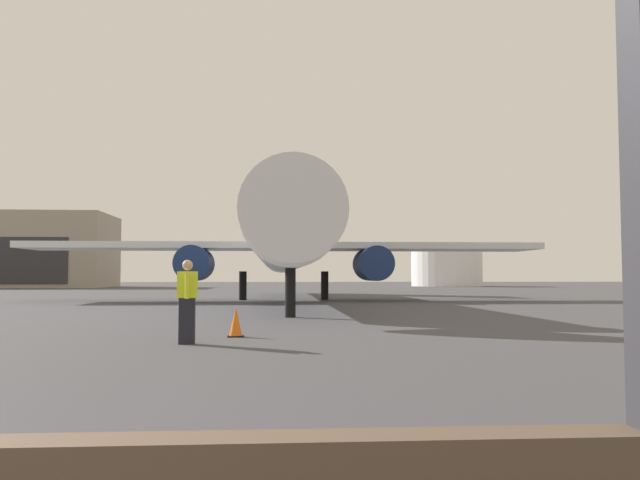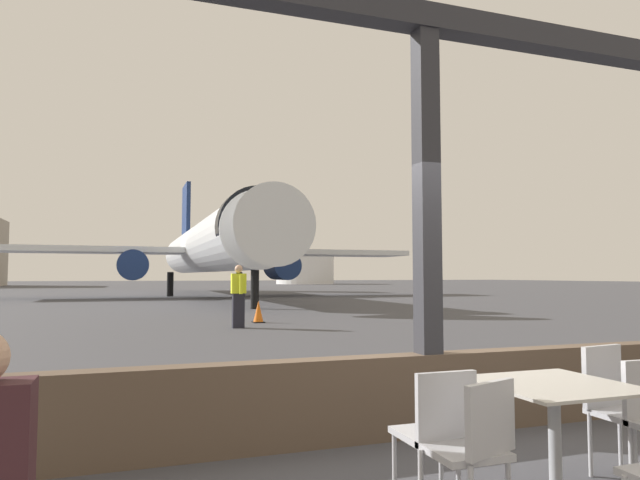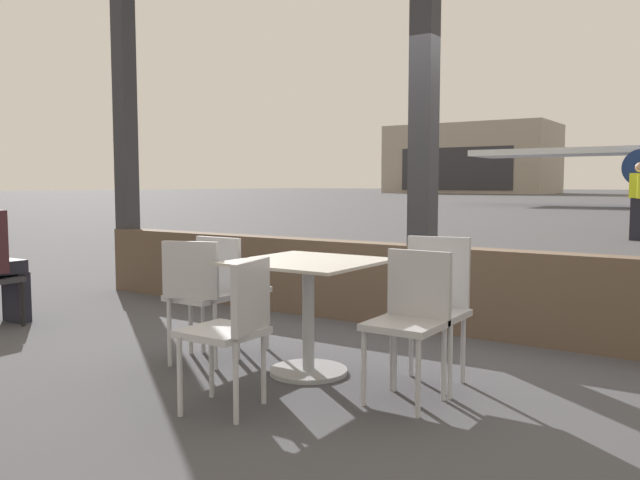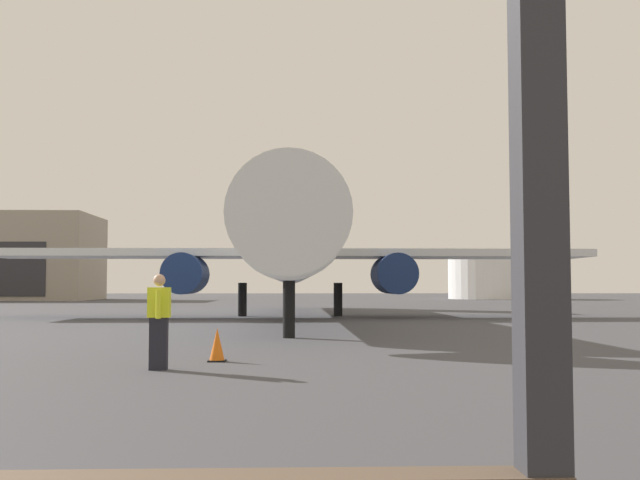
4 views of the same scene
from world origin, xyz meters
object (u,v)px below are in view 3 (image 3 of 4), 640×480
at_px(cafe_chair_window_right, 434,298).
at_px(cafe_chair_aisle_right, 235,321).
at_px(cafe_chair_aisle_left, 411,311).
at_px(cafe_chair_side_extra, 197,289).
at_px(cafe_chair_window_left, 228,283).
at_px(distant_hangar, 472,160).
at_px(dining_table, 308,303).
at_px(ground_crew_worker, 639,200).

relative_size(cafe_chair_window_right, cafe_chair_aisle_right, 1.09).
relative_size(cafe_chair_aisle_left, cafe_chair_side_extra, 0.99).
height_order(cafe_chair_window_left, cafe_chair_side_extra, cafe_chair_window_left).
distance_m(cafe_chair_aisle_left, distant_hangar, 88.11).
relative_size(dining_table, ground_crew_worker, 0.51).
bearing_deg(cafe_chair_side_extra, cafe_chair_aisle_left, 5.61).
bearing_deg(ground_crew_worker, cafe_chair_window_left, -95.26).
height_order(dining_table, cafe_chair_window_right, cafe_chair_window_right).
bearing_deg(cafe_chair_aisle_right, dining_table, 95.30).
bearing_deg(distant_hangar, cafe_chair_aisle_left, -69.79).
bearing_deg(ground_crew_worker, cafe_chair_window_right, -87.97).
bearing_deg(cafe_chair_aisle_left, cafe_chair_aisle_right, -134.62).
distance_m(dining_table, cafe_chair_aisle_right, 0.83).
xyz_separation_m(cafe_chair_window_right, ground_crew_worker, (-0.43, 12.21, 0.35)).
distance_m(cafe_chair_aisle_right, ground_crew_worker, 13.30).
xyz_separation_m(dining_table, ground_crew_worker, (0.35, 12.47, 0.42)).
distance_m(cafe_chair_window_left, cafe_chair_aisle_left, 1.60).
height_order(cafe_chair_window_left, ground_crew_worker, ground_crew_worker).
relative_size(dining_table, cafe_chair_window_right, 0.95).
bearing_deg(cafe_chair_window_left, distant_hangar, 109.28).
xyz_separation_m(cafe_chair_aisle_right, cafe_chair_side_extra, (-0.84, 0.57, 0.02)).
bearing_deg(cafe_chair_window_left, ground_crew_worker, 84.74).
relative_size(cafe_chair_aisle_left, cafe_chair_aisle_right, 1.03).
xyz_separation_m(cafe_chair_side_extra, distant_hangar, (-28.84, 82.75, 4.06)).
bearing_deg(cafe_chair_aisle_left, ground_crew_worker, 92.03).
height_order(dining_table, cafe_chair_window_left, cafe_chair_window_left).
height_order(cafe_chair_window_right, cafe_chair_side_extra, cafe_chair_window_right).
xyz_separation_m(dining_table, distant_hangar, (-29.61, 82.50, 4.11)).
bearing_deg(cafe_chair_side_extra, cafe_chair_window_left, 94.27).
height_order(cafe_chair_window_left, cafe_chair_aisle_left, cafe_chair_window_left).
height_order(cafe_chair_window_left, cafe_chair_window_right, cafe_chair_window_right).
bearing_deg(cafe_chair_window_left, dining_table, -7.05).
bearing_deg(cafe_chair_window_left, cafe_chair_window_right, 5.92).
distance_m(cafe_chair_side_extra, distant_hangar, 87.73).
bearing_deg(ground_crew_worker, distant_hangar, 113.16).
xyz_separation_m(cafe_chair_window_left, cafe_chair_side_extra, (0.03, -0.35, 0.00)).
distance_m(cafe_chair_aisle_left, cafe_chair_side_extra, 1.57).
height_order(cafe_chair_aisle_left, distant_hangar, distant_hangar).
distance_m(cafe_chair_aisle_left, cafe_chair_aisle_right, 1.02).
xyz_separation_m(ground_crew_worker, distant_hangar, (-29.96, 70.03, 3.69)).
bearing_deg(cafe_chair_aisle_right, ground_crew_worker, 88.84).
bearing_deg(cafe_chair_aisle_right, cafe_chair_window_left, 133.28).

